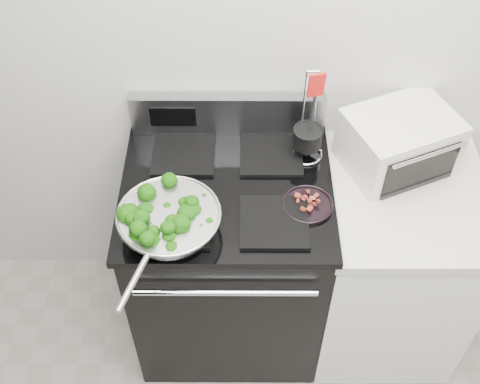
{
  "coord_description": "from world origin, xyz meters",
  "views": [
    {
      "loc": [
        -0.24,
        -0.09,
        2.6
      ],
      "look_at": [
        -0.25,
        1.36,
        0.98
      ],
      "focal_mm": 45.0,
      "sensor_mm": 36.0,
      "label": 1
    }
  ],
  "objects_px": {
    "gas_range": "(228,259)",
    "toaster_oven": "(399,142)",
    "skillet": "(169,220)",
    "utensil_holder": "(307,142)",
    "bacon_plate": "(308,203)"
  },
  "relations": [
    {
      "from": "bacon_plate",
      "to": "utensil_holder",
      "type": "relative_size",
      "value": 0.46
    },
    {
      "from": "skillet",
      "to": "utensil_holder",
      "type": "distance_m",
      "value": 0.62
    },
    {
      "from": "gas_range",
      "to": "toaster_oven",
      "type": "height_order",
      "value": "toaster_oven"
    },
    {
      "from": "gas_range",
      "to": "utensil_holder",
      "type": "bearing_deg",
      "value": 28.79
    },
    {
      "from": "bacon_plate",
      "to": "toaster_oven",
      "type": "relative_size",
      "value": 0.39
    },
    {
      "from": "skillet",
      "to": "utensil_holder",
      "type": "bearing_deg",
      "value": 55.12
    },
    {
      "from": "bacon_plate",
      "to": "toaster_oven",
      "type": "distance_m",
      "value": 0.44
    },
    {
      "from": "bacon_plate",
      "to": "utensil_holder",
      "type": "bearing_deg",
      "value": 87.44
    },
    {
      "from": "gas_range",
      "to": "toaster_oven",
      "type": "xyz_separation_m",
      "value": [
        0.65,
        0.16,
        0.54
      ]
    },
    {
      "from": "toaster_oven",
      "to": "bacon_plate",
      "type": "bearing_deg",
      "value": -168.52
    },
    {
      "from": "skillet",
      "to": "utensil_holder",
      "type": "relative_size",
      "value": 1.4
    },
    {
      "from": "skillet",
      "to": "bacon_plate",
      "type": "xyz_separation_m",
      "value": [
        0.48,
        0.11,
        -0.04
      ]
    },
    {
      "from": "utensil_holder",
      "to": "toaster_oven",
      "type": "relative_size",
      "value": 0.84
    },
    {
      "from": "toaster_oven",
      "to": "utensil_holder",
      "type": "bearing_deg",
      "value": 154.65
    },
    {
      "from": "skillet",
      "to": "toaster_oven",
      "type": "relative_size",
      "value": 1.17
    }
  ]
}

